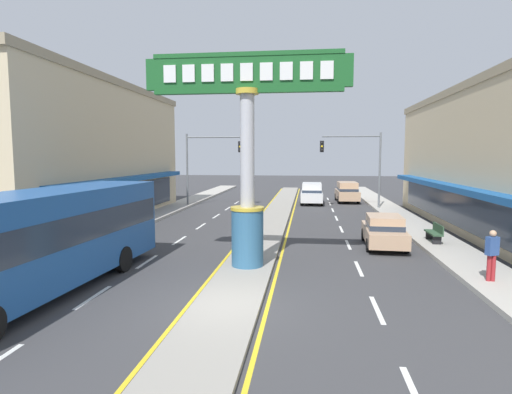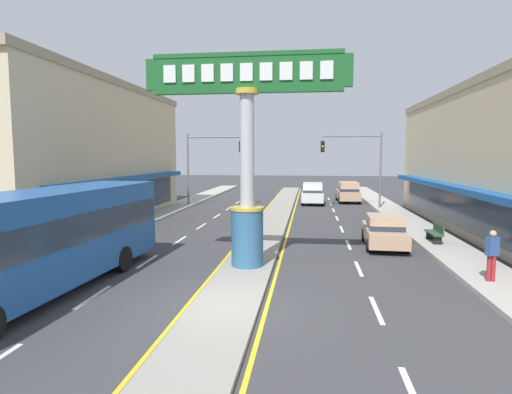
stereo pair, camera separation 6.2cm
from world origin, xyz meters
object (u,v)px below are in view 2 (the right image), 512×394
Objects in this scene: sedan_far_right_lane at (384,231)px; pedestrian_near_kerb at (492,253)px; bus_near_left_lane at (41,236)px; district_sign at (247,159)px; traffic_light_left_side at (208,157)px; traffic_light_right_side at (358,157)px; storefront_left at (62,152)px; suv_near_right_lane at (348,192)px; suv_mid_left_lane at (313,193)px; street_bench at (435,232)px.

pedestrian_near_kerb is at bearing -67.15° from sedan_far_right_lane.
district_sign is at bearing 32.53° from bus_near_left_lane.
traffic_light_left_side reaches higher than pedestrian_near_kerb.
traffic_light_right_side is at bearing 88.84° from sedan_far_right_lane.
district_sign is at bearing 172.40° from pedestrian_near_kerb.
suv_near_right_lane is at bearing 34.46° from storefront_left.
street_bench is at bearing -71.14° from suv_mid_left_lane.
street_bench is (14.38, 9.13, -1.22)m from bus_near_left_lane.
traffic_light_left_side and traffic_light_right_side have the same top height.
suv_near_right_lane is 19.09m from street_bench.
traffic_light_left_side is 25.20m from pedestrian_near_kerb.
suv_near_right_lane is 25.52m from pedestrian_near_kerb.
suv_mid_left_lane reaches higher than sedan_far_right_lane.
suv_mid_left_lane is (8.57, 26.17, -0.88)m from bus_near_left_lane.
sedan_far_right_lane is at bearing -166.65° from street_bench.
district_sign is 19.92m from traffic_light_right_side.
bus_near_left_lane is (-12.15, -22.71, -2.38)m from traffic_light_right_side.
traffic_light_right_side is 14.59m from sedan_far_right_lane.
sedan_far_right_lane is 0.39× the size of bus_near_left_lane.
traffic_light_left_side is 23.07m from bus_near_left_lane.
traffic_light_right_side is at bearing -43.98° from suv_mid_left_lane.
sedan_far_right_lane is at bearing 35.74° from bus_near_left_lane.
street_bench is (8.45, 5.35, -3.59)m from district_sign.
district_sign is 0.37× the size of storefront_left.
pedestrian_near_kerb is (5.77, -23.50, 0.17)m from suv_mid_left_lane.
storefront_left is at bearing 119.62° from bus_near_left_lane.
traffic_light_left_side is 1.33× the size of suv_near_right_lane.
bus_near_left_lane is 7.08× the size of street_bench.
pedestrian_near_kerb is (22.48, -11.66, -3.43)m from storefront_left.
traffic_light_right_side is at bearing 71.81° from district_sign.
traffic_light_right_side is 1.33× the size of suv_near_right_lane.
district_sign is at bearing -141.30° from sedan_far_right_lane.
traffic_light_right_side is 3.87× the size of street_bench.
suv_mid_left_lane is (8.85, 3.22, -3.26)m from traffic_light_left_side.
district_sign is 1.73× the size of suv_near_right_lane.
traffic_light_left_side is (7.86, 8.62, -0.34)m from storefront_left.
suv_mid_left_lane is (-3.59, 3.46, -3.26)m from traffic_light_right_side.
pedestrian_near_kerb is (14.62, -20.28, -3.09)m from traffic_light_left_side.
pedestrian_near_kerb is (2.47, -25.40, 0.17)m from suv_near_right_lane.
suv_near_right_lane is at bearing 29.82° from suv_mid_left_lane.
district_sign is 17.59m from storefront_left.
storefront_left is 4.90× the size of sedan_far_right_lane.
storefront_left is (-14.08, 10.54, 0.34)m from district_sign.
storefront_left reaches higher than street_bench.
storefront_left is 3.46× the size of traffic_light_left_side.
district_sign is at bearing -96.71° from suv_mid_left_lane.
sedan_far_right_lane is 6.38m from pedestrian_near_kerb.
traffic_light_left_side is at bearing 90.71° from bus_near_left_lane.
traffic_light_right_side is 3.60× the size of pedestrian_near_kerb.
bus_near_left_lane reaches higher than suv_mid_left_lane.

